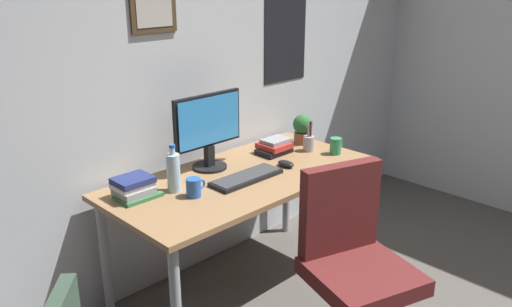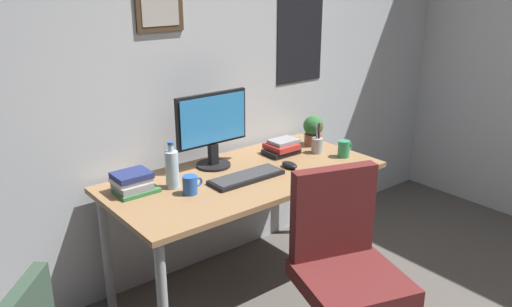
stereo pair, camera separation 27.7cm
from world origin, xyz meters
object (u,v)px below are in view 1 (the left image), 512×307
keyboard (246,177)px  book_stack_left (134,188)px  monitor (208,128)px  coffee_mug_near (194,187)px  computer_mouse (286,164)px  potted_plant (303,128)px  coffee_mug_far (336,146)px  water_bottle (173,172)px  pen_cup (309,143)px  book_stack_right (274,147)px  office_chair (353,256)px

keyboard → book_stack_left: (-0.56, 0.23, 0.04)m
monitor → coffee_mug_near: bearing=-140.7°
computer_mouse → potted_plant: bearing=28.6°
monitor → coffee_mug_far: 0.83m
computer_mouse → water_bottle: bearing=165.9°
computer_mouse → book_stack_left: (-0.86, 0.24, 0.03)m
water_bottle → pen_cup: water_bottle is taller
pen_cup → book_stack_right: size_ratio=0.94×
computer_mouse → water_bottle: size_ratio=0.44×
computer_mouse → potted_plant: size_ratio=0.56×
computer_mouse → book_stack_right: book_stack_right is taller
monitor → pen_cup: 0.70m
monitor → coffee_mug_near: monitor is taller
office_chair → computer_mouse: bearing=69.1°
book_stack_left → monitor: bearing=5.9°
computer_mouse → water_bottle: water_bottle is taller
computer_mouse → book_stack_right: size_ratio=0.51×
potted_plant → pen_cup: bearing=-124.6°
monitor → book_stack_left: (-0.53, -0.06, -0.19)m
water_bottle → book_stack_right: (0.80, 0.04, -0.06)m
coffee_mug_near → book_stack_right: (0.77, 0.17, -0.01)m
keyboard → potted_plant: 0.74m
coffee_mug_near → book_stack_right: 0.79m
monitor → book_stack_right: size_ratio=2.15×
office_chair → pen_cup: size_ratio=4.75×
keyboard → book_stack_right: (0.43, 0.19, 0.03)m
office_chair → computer_mouse: office_chair is taller
potted_plant → book_stack_right: bearing=-178.5°
coffee_mug_far → keyboard: bearing=173.1°
book_stack_right → office_chair: bearing=-113.5°
coffee_mug_near → coffee_mug_far: size_ratio=1.03×
monitor → potted_plant: 0.75m
coffee_mug_far → book_stack_left: size_ratio=0.52×
book_stack_right → monitor: bearing=169.1°
potted_plant → book_stack_right: (-0.28, -0.01, -0.06)m
office_chair → potted_plant: (0.66, 0.88, 0.31)m
coffee_mug_near → coffee_mug_far: bearing=-6.0°
potted_plant → coffee_mug_far: bearing=-92.9°
coffee_mug_far → computer_mouse: bearing=170.4°
monitor → computer_mouse: bearing=-42.5°
water_bottle → book_stack_left: 0.21m
keyboard → coffee_mug_far: 0.69m
monitor → coffee_mug_near: size_ratio=4.06×
coffee_mug_far → potted_plant: (0.01, 0.29, 0.05)m
office_chair → book_stack_right: bearing=66.5°
water_bottle → keyboard: bearing=-22.0°
water_bottle → coffee_mug_far: bearing=-12.4°
book_stack_left → book_stack_right: size_ratio=0.99×
keyboard → coffee_mug_near: 0.34m
office_chair → coffee_mug_far: bearing=42.9°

